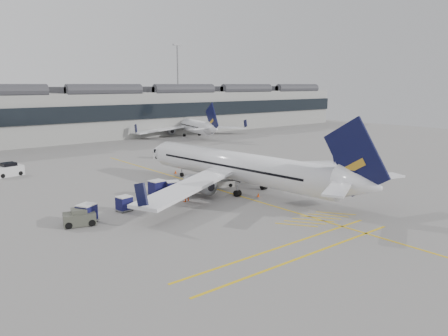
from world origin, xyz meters
TOP-DOWN VIEW (x-y plane):
  - ground at (0.00, 0.00)m, footprint 220.00×220.00m
  - terminal at (0.00, 71.93)m, footprint 200.00×20.45m
  - apron_markings at (10.00, 10.00)m, footprint 0.25×60.00m
  - airliner_main at (11.89, 6.49)m, footprint 34.43×37.76m
  - airliner_far at (40.97, 59.58)m, footprint 30.03×33.15m
  - belt_loader at (10.98, 10.10)m, footprint 5.05×3.34m
  - baggage_cart_a at (2.46, 10.76)m, footprint 1.98×1.71m
  - baggage_cart_b at (4.13, 9.88)m, footprint 2.02×1.85m
  - baggage_cart_c at (-3.45, 7.41)m, footprint 1.72×1.50m
  - baggage_cart_d at (-8.00, 6.08)m, footprint 2.21×2.08m
  - ramp_agent_a at (7.84, 9.02)m, footprint 0.80×0.67m
  - ramp_agent_b at (3.63, 6.59)m, footprint 1.02×0.83m
  - pushback_tug at (-8.82, 5.84)m, footprint 3.22×2.44m
  - safety_cone_nose at (11.37, 20.53)m, footprint 0.37×0.37m
  - safety_cone_engine at (11.48, 2.89)m, footprint 0.33×0.33m
  - service_van_left at (-8.23, 34.27)m, footprint 4.06×2.55m
  - service_van_right at (17.20, 33.35)m, footprint 3.61×3.57m

SIDE VIEW (x-z plane):
  - ground at x=0.00m, z-range 0.00..0.00m
  - apron_markings at x=10.00m, z-range 0.00..0.01m
  - safety_cone_engine at x=11.48m, z-range 0.00..0.46m
  - safety_cone_nose at x=11.37m, z-range 0.00..0.52m
  - belt_loader at x=10.98m, z-range -0.42..1.60m
  - pushback_tug at x=-8.82m, z-range -0.09..1.52m
  - service_van_right at x=17.20m, z-range -0.09..1.65m
  - baggage_cart_c at x=-3.45m, z-range 0.06..1.66m
  - service_van_left at x=-8.23m, z-range -0.10..1.84m
  - baggage_cart_b at x=4.13m, z-range 0.06..1.79m
  - ramp_agent_a at x=7.84m, z-range 0.00..1.87m
  - baggage_cart_d at x=-8.00m, z-range 0.07..1.90m
  - ramp_agent_b at x=3.63m, z-range 0.00..1.98m
  - baggage_cart_a at x=2.46m, z-range 0.07..1.96m
  - airliner_far at x=40.97m, z-range -1.84..7.09m
  - airliner_main at x=11.89m, z-range -2.07..7.97m
  - terminal at x=0.00m, z-range -0.06..12.34m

